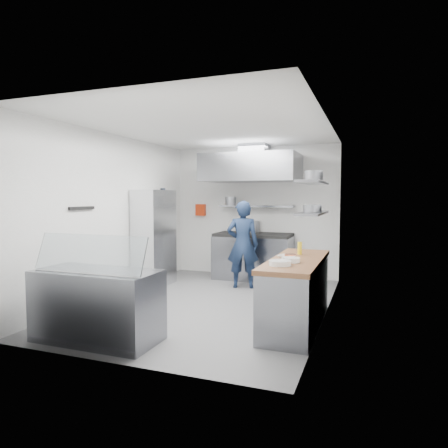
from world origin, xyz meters
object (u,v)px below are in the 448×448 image
at_px(chef, 243,244).
at_px(display_case, 97,305).
at_px(gas_range, 253,257).
at_px(wire_rack, 154,238).

xyz_separation_m(chef, display_case, (-0.79, -3.26, -0.40)).
relative_size(chef, display_case, 1.10).
height_order(gas_range, chef, chef).
bearing_deg(wire_rack, display_case, -72.88).
relative_size(gas_range, display_case, 1.07).
distance_m(chef, display_case, 3.38).
height_order(chef, display_case, chef).
distance_m(gas_range, wire_rack, 2.11).
bearing_deg(wire_rack, gas_range, 37.67).
bearing_deg(chef, wire_rack, -1.84).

